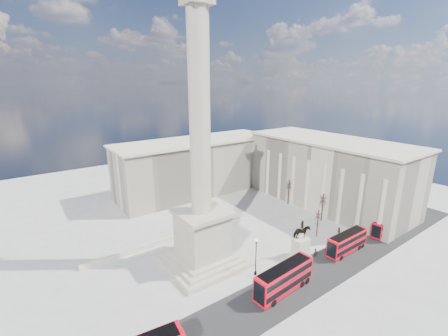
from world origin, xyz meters
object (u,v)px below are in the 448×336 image
(red_bus_c, at_px, (347,242))
(pedestrian_crossing, at_px, (316,253))
(nelsons_column, at_px, (201,200))
(red_bus_d, at_px, (384,225))
(pedestrian_walking, at_px, (315,253))
(red_bus_b, at_px, (284,278))
(pedestrian_standing, at_px, (339,231))
(victorian_lamp, at_px, (256,254))
(equestrian_statue, at_px, (301,245))

(red_bus_c, xyz_separation_m, pedestrian_crossing, (-6.49, 2.56, -1.47))
(nelsons_column, relative_size, red_bus_d, 5.08)
(pedestrian_walking, bearing_deg, pedestrian_crossing, -24.12)
(nelsons_column, bearing_deg, red_bus_b, -66.70)
(pedestrian_crossing, bearing_deg, red_bus_c, -157.24)
(red_bus_d, relative_size, pedestrian_standing, 5.08)
(red_bus_d, xyz_separation_m, pedestrian_walking, (-20.93, 2.90, -1.09))
(nelsons_column, distance_m, red_bus_d, 43.97)
(pedestrian_walking, distance_m, pedestrian_standing, 11.85)
(pedestrian_standing, bearing_deg, victorian_lamp, -16.30)
(red_bus_b, relative_size, victorian_lamp, 1.64)
(red_bus_b, height_order, victorian_lamp, victorian_lamp)
(pedestrian_standing, bearing_deg, nelsons_column, -32.29)
(red_bus_d, relative_size, pedestrian_walking, 5.15)
(nelsons_column, bearing_deg, pedestrian_crossing, -30.73)
(red_bus_b, bearing_deg, pedestrian_crossing, 11.53)
(pedestrian_standing, bearing_deg, pedestrian_walking, -3.55)
(red_bus_b, height_order, red_bus_d, red_bus_b)
(red_bus_d, bearing_deg, pedestrian_crossing, 164.70)
(red_bus_b, xyz_separation_m, pedestrian_crossing, (12.87, 3.52, -1.75))
(red_bus_c, relative_size, red_bus_d, 1.07)
(red_bus_d, distance_m, equestrian_statue, 24.19)
(victorian_lamp, relative_size, equestrian_statue, 0.88)
(red_bus_b, distance_m, pedestrian_walking, 13.26)
(red_bus_c, bearing_deg, equestrian_statue, 156.86)
(victorian_lamp, bearing_deg, red_bus_b, -82.80)
(red_bus_b, bearing_deg, red_bus_d, -2.70)
(red_bus_b, relative_size, pedestrian_standing, 6.17)
(equestrian_statue, bearing_deg, red_bus_d, -10.37)
(red_bus_c, bearing_deg, pedestrian_crossing, 158.18)
(nelsons_column, relative_size, pedestrian_crossing, 33.07)
(red_bus_b, relative_size, red_bus_d, 1.22)
(red_bus_d, distance_m, pedestrian_standing, 10.90)
(nelsons_column, xyz_separation_m, red_bus_b, (6.47, -15.02, -10.41))
(nelsons_column, distance_m, pedestrian_standing, 34.16)
(red_bus_d, xyz_separation_m, pedestrian_crossing, (-20.75, 2.90, -1.29))
(pedestrian_crossing, bearing_deg, red_bus_b, 59.52)
(red_bus_d, relative_size, equestrian_statue, 1.20)
(red_bus_b, height_order, pedestrian_walking, red_bus_b)
(nelsons_column, relative_size, equestrian_statue, 6.08)
(red_bus_b, xyz_separation_m, equestrian_statue, (9.84, 4.97, 0.34))
(nelsons_column, relative_size, victorian_lamp, 6.87)
(nelsons_column, xyz_separation_m, victorian_lamp, (5.69, -8.83, -8.64))
(red_bus_b, height_order, equestrian_statue, equestrian_statue)
(red_bus_b, height_order, red_bus_c, red_bus_b)
(nelsons_column, height_order, pedestrian_standing, nelsons_column)
(pedestrian_standing, relative_size, pedestrian_crossing, 1.28)
(pedestrian_walking, bearing_deg, red_bus_b, 171.38)
(red_bus_b, xyz_separation_m, pedestrian_walking, (12.69, 3.52, -1.55))
(nelsons_column, bearing_deg, equestrian_statue, -31.64)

